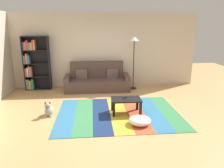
{
  "coord_description": "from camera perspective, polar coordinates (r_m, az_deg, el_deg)",
  "views": [
    {
      "loc": [
        -0.48,
        -5.27,
        2.26
      ],
      "look_at": [
        0.05,
        0.43,
        0.65
      ],
      "focal_mm": 33.67,
      "sensor_mm": 36.0,
      "label": 1
    }
  ],
  "objects": [
    {
      "name": "back_wall",
      "position": [
        7.88,
        -1.81,
        9.08
      ],
      "size": [
        6.8,
        0.1,
        2.7
      ],
      "primitive_type": "cube",
      "color": "beige",
      "rests_on": "ground_plane"
    },
    {
      "name": "pouf",
      "position": [
        5.03,
        7.54,
        -9.8
      ],
      "size": [
        0.53,
        0.5,
        0.19
      ],
      "primitive_type": "ellipsoid",
      "color": "white",
      "rests_on": "rug"
    },
    {
      "name": "couch",
      "position": [
        7.54,
        -4.03,
        0.9
      ],
      "size": [
        2.26,
        0.8,
        1.0
      ],
      "color": "#4C3833",
      "rests_on": "ground_plane"
    },
    {
      "name": "bookshelf",
      "position": [
        7.96,
        -20.48,
        5.38
      ],
      "size": [
        0.9,
        0.28,
        1.9
      ],
      "color": "black",
      "rests_on": "ground_plane"
    },
    {
      "name": "rug",
      "position": [
        5.61,
        1.78,
        -7.99
      ],
      "size": [
        3.18,
        2.33,
        0.01
      ],
      "color": "teal",
      "rests_on": "ground_plane"
    },
    {
      "name": "ground_plane",
      "position": [
        5.75,
        -0.1,
        -7.42
      ],
      "size": [
        14.0,
        14.0,
        0.0
      ],
      "primitive_type": "plane",
      "color": "tan"
    },
    {
      "name": "standing_lamp",
      "position": [
        7.51,
        6.02,
        10.31
      ],
      "size": [
        0.32,
        0.32,
        1.87
      ],
      "color": "black",
      "rests_on": "ground_plane"
    },
    {
      "name": "coffee_table",
      "position": [
        5.52,
        3.85,
        -4.73
      ],
      "size": [
        0.77,
        0.48,
        0.4
      ],
      "color": "black",
      "rests_on": "rug"
    },
    {
      "name": "dog",
      "position": [
        5.67,
        -16.83,
        -6.71
      ],
      "size": [
        0.22,
        0.35,
        0.4
      ],
      "color": "#9E998E",
      "rests_on": "ground_plane"
    },
    {
      "name": "tv_remote",
      "position": [
        5.54,
        3.47,
        -3.72
      ],
      "size": [
        0.12,
        0.15,
        0.02
      ],
      "primitive_type": "cube",
      "rotation": [
        0.0,
        0.0,
        -0.63
      ],
      "color": "black",
      "rests_on": "coffee_table"
    }
  ]
}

